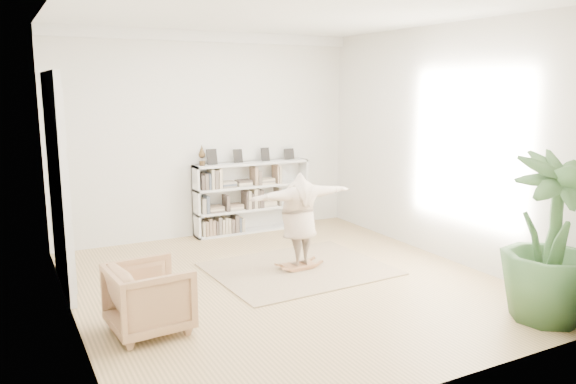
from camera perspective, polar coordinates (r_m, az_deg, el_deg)
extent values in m
plane|color=olive|center=(7.83, -0.15, -9.25)|extent=(6.00, 6.00, 0.00)
plane|color=silver|center=(10.15, -8.08, 5.68)|extent=(5.50, 0.00, 5.50)
plane|color=silver|center=(4.98, 16.10, 0.18)|extent=(5.50, 0.00, 5.50)
plane|color=silver|center=(6.61, -21.81, 2.35)|extent=(0.00, 6.00, 6.00)
plane|color=silver|center=(9.01, 15.59, 4.77)|extent=(0.00, 6.00, 6.00)
plane|color=white|center=(7.41, -0.16, 17.90)|extent=(6.00, 6.00, 0.00)
cube|color=white|center=(10.09, -8.23, 15.38)|extent=(5.50, 0.12, 0.18)
cube|color=white|center=(7.95, -22.36, 0.69)|extent=(0.08, 1.78, 2.92)
cube|color=silver|center=(7.56, -21.90, 0.24)|extent=(0.06, 0.78, 2.80)
cube|color=silver|center=(8.34, -22.50, 1.12)|extent=(0.06, 0.78, 2.80)
cube|color=silver|center=(10.02, -9.31, -1.07)|extent=(0.04, 0.35, 1.30)
cube|color=silver|center=(10.88, 1.53, 0.01)|extent=(0.04, 0.35, 1.30)
cube|color=silver|center=(10.54, -4.01, -0.36)|extent=(2.20, 0.04, 1.30)
cube|color=silver|center=(10.55, -3.62, -3.87)|extent=(2.20, 0.35, 0.04)
cube|color=silver|center=(10.45, -3.65, -1.69)|extent=(2.20, 0.35, 0.04)
cube|color=silver|center=(10.37, -3.68, 0.63)|extent=(2.20, 0.35, 0.04)
cube|color=silver|center=(10.30, -3.71, 2.93)|extent=(2.20, 0.35, 0.04)
cube|color=black|center=(10.05, -7.74, 3.46)|extent=(0.18, 0.07, 0.24)
cube|color=black|center=(10.23, -5.11, 3.65)|extent=(0.18, 0.07, 0.24)
cube|color=black|center=(10.45, -2.32, 3.83)|extent=(0.18, 0.07, 0.24)
cube|color=black|center=(10.68, 0.10, 3.98)|extent=(0.18, 0.07, 0.24)
imported|color=tan|center=(6.45, -13.91, -10.41)|extent=(0.91, 0.88, 0.77)
cube|color=tan|center=(8.38, 1.11, -7.82)|extent=(2.58, 2.11, 0.02)
cube|color=#96643C|center=(8.36, 1.11, -7.41)|extent=(0.49, 0.30, 0.03)
cube|color=#96643C|center=(8.37, 1.11, -7.63)|extent=(0.32, 0.06, 0.04)
cube|color=#96643C|center=(8.37, 1.11, -7.63)|extent=(0.32, 0.06, 0.04)
cube|color=#96643C|center=(8.36, 1.11, -7.41)|extent=(0.19, 0.06, 0.10)
cube|color=#96643C|center=(8.36, 1.11, -7.41)|extent=(0.19, 0.06, 0.10)
imported|color=#BFA68F|center=(8.16, 1.13, -2.51)|extent=(1.70, 0.53, 1.37)
imported|color=#32562B|center=(7.06, 25.20, -4.27)|extent=(1.17, 1.17, 1.94)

